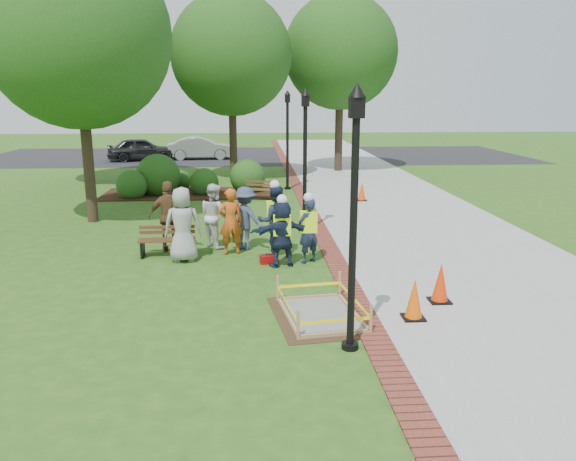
{
  "coord_description": "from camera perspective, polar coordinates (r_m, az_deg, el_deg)",
  "views": [
    {
      "loc": [
        -0.33,
        -11.46,
        4.09
      ],
      "look_at": [
        0.5,
        1.2,
        1.0
      ],
      "focal_mm": 35.0,
      "sensor_mm": 36.0,
      "label": 1
    }
  ],
  "objects": [
    {
      "name": "casual_person_c",
      "position": [
        15.39,
        -7.5,
        1.51
      ],
      "size": [
        0.63,
        0.66,
        1.75
      ],
      "color": "silver",
      "rests_on": "ground"
    },
    {
      "name": "casual_person_d",
      "position": [
        15.13,
        -11.94,
        1.39
      ],
      "size": [
        0.62,
        0.42,
        1.89
      ],
      "color": "brown",
      "rests_on": "ground"
    },
    {
      "name": "tree_left",
      "position": [
        19.26,
        -20.59,
        18.08
      ],
      "size": [
        5.74,
        5.74,
        8.72
      ],
      "color": "#3D2D1E",
      "rests_on": "ground"
    },
    {
      "name": "tree_right",
      "position": [
        30.84,
        5.35,
        17.57
      ],
      "size": [
        5.95,
        5.95,
        9.19
      ],
      "color": "#3D2D1E",
      "rests_on": "ground"
    },
    {
      "name": "shrub_c",
      "position": [
        23.75,
        -8.46,
        3.63
      ],
      "size": [
        1.2,
        1.2,
        1.2
      ],
      "primitive_type": "sphere",
      "color": "#1C4012",
      "rests_on": "ground"
    },
    {
      "name": "parking_lot",
      "position": [
        38.68,
        -3.27,
        7.61
      ],
      "size": [
        36.0,
        12.0,
        0.01
      ],
      "primitive_type": "cube",
      "color": "black",
      "rests_on": "ground"
    },
    {
      "name": "tree_far",
      "position": [
        27.45,
        -20.42,
        17.27
      ],
      "size": [
        6.14,
        6.14,
        9.27
      ],
      "color": "#3D2D1E",
      "rests_on": "ground"
    },
    {
      "name": "lamp_mid",
      "position": [
        16.61,
        1.74,
        8.13
      ],
      "size": [
        0.28,
        0.28,
        4.26
      ],
      "color": "black",
      "rests_on": "ground"
    },
    {
      "name": "sidewalk",
      "position": [
        22.48,
        10.04,
        3.03
      ],
      "size": [
        6.0,
        60.0,
        0.02
      ],
      "primitive_type": "cube",
      "color": "#9E9E99",
      "rests_on": "ground"
    },
    {
      "name": "cone_front",
      "position": [
        10.71,
        12.69,
        -6.88
      ],
      "size": [
        0.41,
        0.41,
        0.8
      ],
      "color": "black",
      "rests_on": "ground"
    },
    {
      "name": "casual_person_a",
      "position": [
        14.15,
        -10.65,
        0.59
      ],
      "size": [
        0.64,
        0.45,
        1.88
      ],
      "color": "#989898",
      "rests_on": "ground"
    },
    {
      "name": "wet_concrete_pad",
      "position": [
        10.67,
        3.35,
        -7.52
      ],
      "size": [
        2.0,
        2.51,
        0.55
      ],
      "color": "#47331E",
      "rests_on": "ground"
    },
    {
      "name": "toolbox",
      "position": [
        13.93,
        -2.01,
        -2.94
      ],
      "size": [
        0.45,
        0.3,
        0.21
      ],
      "primitive_type": "cube",
      "rotation": [
        0.0,
        0.0,
        0.18
      ],
      "color": "maroon",
      "rests_on": "ground"
    },
    {
      "name": "hivis_worker_b",
      "position": [
        13.82,
        2.08,
        0.27
      ],
      "size": [
        0.62,
        0.56,
        1.77
      ],
      "color": "#192D42",
      "rests_on": "ground"
    },
    {
      "name": "bench_far",
      "position": [
        22.25,
        -2.72,
        3.71
      ],
      "size": [
        1.46,
        0.82,
        0.75
      ],
      "color": "brown",
      "rests_on": "ground"
    },
    {
      "name": "casual_person_b",
      "position": [
        14.63,
        -5.86,
        0.91
      ],
      "size": [
        0.62,
        0.47,
        1.74
      ],
      "color": "#C14D16",
      "rests_on": "ground"
    },
    {
      "name": "casual_person_e",
      "position": [
        15.07,
        -4.35,
        1.23
      ],
      "size": [
        0.65,
        0.6,
        1.7
      ],
      "color": "#36415F",
      "rests_on": "ground"
    },
    {
      "name": "cone_far",
      "position": [
        22.19,
        7.51,
        3.93
      ],
      "size": [
        0.39,
        0.39,
        0.77
      ],
      "color": "black",
      "rests_on": "ground"
    },
    {
      "name": "shrub_a",
      "position": [
        23.52,
        -15.5,
        3.18
      ],
      "size": [
        1.24,
        1.24,
        1.24
      ],
      "primitive_type": "sphere",
      "color": "#1C4012",
      "rests_on": "ground"
    },
    {
      "name": "tree_back",
      "position": [
        27.7,
        -5.8,
        17.35
      ],
      "size": [
        5.71,
        5.71,
        8.76
      ],
      "color": "#3D2D1E",
      "rests_on": "ground"
    },
    {
      "name": "cone_back",
      "position": [
        11.68,
        15.23,
        -5.23
      ],
      "size": [
        0.42,
        0.42,
        0.83
      ],
      "color": "black",
      "rests_on": "ground"
    },
    {
      "name": "lamp_near",
      "position": [
        8.75,
        6.72,
        2.99
      ],
      "size": [
        0.28,
        0.28,
        4.26
      ],
      "color": "black",
      "rests_on": "ground"
    },
    {
      "name": "hivis_worker_a",
      "position": [
        13.51,
        -0.61,
        -0.03
      ],
      "size": [
        0.59,
        0.45,
        1.77
      ],
      "color": "#1C3149",
      "rests_on": "ground"
    },
    {
      "name": "shrub_d",
      "position": [
        24.19,
        -4.11,
        3.92
      ],
      "size": [
        1.51,
        1.51,
        1.51
      ],
      "primitive_type": "sphere",
      "color": "#1C4012",
      "rests_on": "ground"
    },
    {
      "name": "shrub_b",
      "position": [
        24.17,
        -12.95,
        3.6
      ],
      "size": [
        1.83,
        1.83,
        1.83
      ],
      "primitive_type": "sphere",
      "color": "#1C4012",
      "rests_on": "ground"
    },
    {
      "name": "hivis_worker_c",
      "position": [
        14.36,
        -1.34,
        1.18
      ],
      "size": [
        0.62,
        0.43,
        1.99
      ],
      "color": "#1C2548",
      "rests_on": "ground"
    },
    {
      "name": "mulch_bed",
      "position": [
        23.96,
        -10.12,
        3.7
      ],
      "size": [
        7.0,
        3.0,
        0.05
      ],
      "primitive_type": "cube",
      "color": "#381E0F",
      "rests_on": "ground"
    },
    {
      "name": "ground",
      "position": [
        12.17,
        -1.99,
        -5.96
      ],
      "size": [
        100.0,
        100.0,
        0.0
      ],
      "primitive_type": "plane",
      "color": "#285116",
      "rests_on": "ground"
    },
    {
      "name": "shrub_e",
      "position": [
        25.37,
        -10.79,
        4.18
      ],
      "size": [
        0.91,
        0.91,
        0.91
      ],
      "primitive_type": "sphere",
      "color": "#1C4012",
      "rests_on": "ground"
    },
    {
      "name": "brick_edging",
      "position": [
        21.94,
        1.76,
        2.98
      ],
      "size": [
        0.5,
        60.0,
        0.03
      ],
      "primitive_type": "cube",
      "color": "maroon",
      "rests_on": "ground"
    },
    {
      "name": "lamp_far",
      "position": [
        24.56,
        -0.06,
        9.94
      ],
      "size": [
        0.28,
        0.28,
        4.26
      ],
      "color": "black",
      "rests_on": "ground"
    },
    {
      "name": "bench_near",
      "position": [
        14.83,
        -12.19,
        -1.64
      ],
      "size": [
        1.44,
        0.53,
        0.77
      ],
      "color": "brown",
      "rests_on": "ground"
    },
    {
      "name": "parked_car_a",
      "position": [
        36.87,
        -14.58,
        6.89
      ],
      "size": [
        3.21,
        5.17,
        1.56
      ],
      "primitive_type": "imported",
      "rotation": [
        0.0,
        0.0,
        1.82
      ],
      "color": "#252427",
      "rests_on": "ground"
    },
    {
      "name": "parked_car_b",
      "position": [
        36.91,
        -8.8,
        7.18
      ],
      "size": [
        2.35,
        4.82,
        1.53
      ],
      "primitive_type": "imported",
      "rotation": [
        0.0,
        0.0,
        1.64
      ],
      "color": "#B0B1B6",
      "rests_on": "ground"
    }
  ]
}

